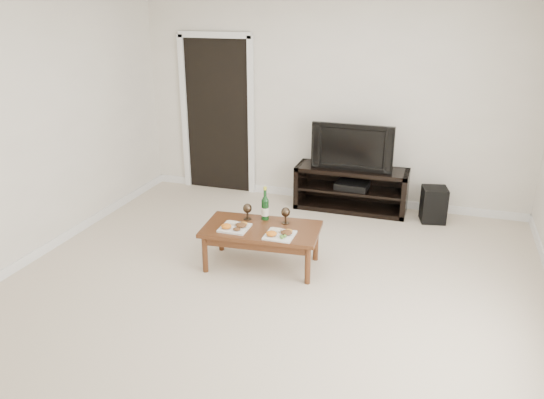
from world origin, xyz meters
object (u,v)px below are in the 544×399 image
Objects in this scene: media_console at (351,189)px; subwoofer at (434,205)px; television at (353,146)px; coffee_table at (262,247)px.

media_console reaches higher than subwoofer.
television is 0.88× the size of coffee_table.
subwoofer is at bearing -3.80° from television.
television is at bearing 72.29° from coffee_table.
television is at bearing 0.00° from media_console.
subwoofer is at bearing 47.31° from coffee_table.
media_console is 1.22× the size of coffee_table.
coffee_table is at bearing -107.09° from television.
television is at bearing 163.99° from subwoofer.
media_console is 1.39× the size of television.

